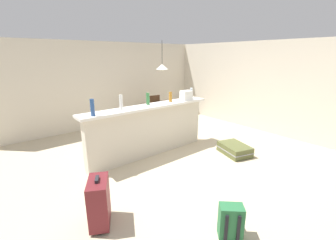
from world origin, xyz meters
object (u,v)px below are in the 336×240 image
(dining_chair_near_partition, at_px, (175,115))
(dining_table, at_px, (163,107))
(grocery_bag, at_px, (186,95))
(bottle_green, at_px, (148,99))
(bottle_amber, at_px, (170,97))
(suitcase_upright_maroon, at_px, (99,202))
(pendant_lamp, at_px, (162,67))
(suitcase_flat_olive, at_px, (234,149))
(bottle_white, at_px, (121,103))
(dining_chair_far_side, at_px, (152,108))
(bottle_clear, at_px, (191,93))
(bottle_blue, at_px, (92,108))
(backpack_green, at_px, (231,221))

(dining_chair_near_partition, bearing_deg, dining_table, 89.66)
(grocery_bag, xyz_separation_m, dining_chair_near_partition, (0.39, 0.86, -0.70))
(bottle_green, bearing_deg, bottle_amber, -7.25)
(dining_chair_near_partition, relative_size, suitcase_upright_maroon, 1.39)
(pendant_lamp, bearing_deg, suitcase_flat_olive, -86.53)
(bottle_white, height_order, grocery_bag, bottle_white)
(pendant_lamp, bearing_deg, grocery_bag, -103.54)
(dining_table, bearing_deg, dining_chair_near_partition, -90.34)
(dining_table, xyz_separation_m, dining_chair_far_side, (-0.00, 0.54, -0.13))
(bottle_amber, height_order, suitcase_flat_olive, bottle_amber)
(grocery_bag, relative_size, suitcase_upright_maroon, 0.39)
(dining_chair_near_partition, height_order, suitcase_flat_olive, dining_chair_near_partition)
(dining_chair_near_partition, distance_m, suitcase_flat_olive, 2.00)
(bottle_white, height_order, suitcase_upright_maroon, bottle_white)
(bottle_clear, bearing_deg, pendant_lamp, 85.53)
(bottle_blue, distance_m, bottle_white, 0.58)
(bottle_amber, xyz_separation_m, backpack_green, (-1.18, -2.57, -1.02))
(dining_table, distance_m, dining_chair_near_partition, 0.55)
(bottle_green, relative_size, bottle_amber, 1.12)
(bottle_amber, bearing_deg, backpack_green, -114.75)
(grocery_bag, relative_size, pendant_lamp, 0.32)
(dining_chair_near_partition, bearing_deg, bottle_white, -158.01)
(dining_table, bearing_deg, bottle_green, -137.57)
(dining_chair_far_side, distance_m, suitcase_flat_olive, 3.06)
(pendant_lamp, bearing_deg, bottle_blue, -151.99)
(bottle_blue, relative_size, pendant_lamp, 0.37)
(dining_chair_near_partition, bearing_deg, bottle_green, -152.44)
(bottle_amber, xyz_separation_m, pendant_lamp, (0.73, 1.24, 0.59))
(bottle_amber, relative_size, bottle_clear, 0.85)
(pendant_lamp, xyz_separation_m, suitcase_flat_olive, (0.15, -2.42, -1.70))
(bottle_green, relative_size, pendant_lamp, 0.31)
(bottle_green, height_order, dining_chair_near_partition, bottle_green)
(dining_table, bearing_deg, grocery_bag, -105.79)
(bottle_blue, height_order, suitcase_flat_olive, bottle_blue)
(bottle_clear, distance_m, grocery_bag, 0.23)
(bottle_green, height_order, suitcase_flat_olive, bottle_green)
(bottle_amber, relative_size, dining_chair_near_partition, 0.24)
(suitcase_flat_olive, xyz_separation_m, suitcase_upright_maroon, (-3.19, -0.22, 0.22))
(dining_chair_far_side, bearing_deg, bottle_white, -137.10)
(dining_chair_far_side, bearing_deg, grocery_bag, -101.41)
(bottle_amber, height_order, bottle_clear, bottle_clear)
(backpack_green, bearing_deg, bottle_clear, 54.54)
(pendant_lamp, relative_size, backpack_green, 1.93)
(pendant_lamp, bearing_deg, bottle_amber, -120.26)
(dining_chair_near_partition, xyz_separation_m, suitcase_flat_olive, (0.07, -1.96, -0.41))
(bottle_clear, bearing_deg, dining_chair_far_side, 84.81)
(bottle_blue, xyz_separation_m, backpack_green, (0.64, -2.45, -1.05))
(dining_table, distance_m, suitcase_upright_maroon, 4.14)
(dining_chair_near_partition, xyz_separation_m, suitcase_upright_maroon, (-3.12, -2.17, -0.19))
(bottle_green, xyz_separation_m, grocery_bag, (0.97, -0.15, -0.01))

